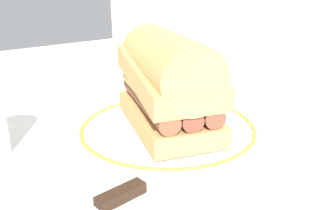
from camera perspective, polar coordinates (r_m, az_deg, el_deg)
ground_plane at (r=0.53m, az=-0.03°, el=-3.77°), size 1.50×1.50×0.00m
plate at (r=0.51m, az=-0.00°, el=-3.91°), size 0.27×0.27×0.01m
sausage_sandwich at (r=0.49m, az=-0.00°, el=3.85°), size 0.21×0.15×0.13m
butter_knife at (r=0.36m, az=-11.78°, el=-15.95°), size 0.03×0.15×0.01m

